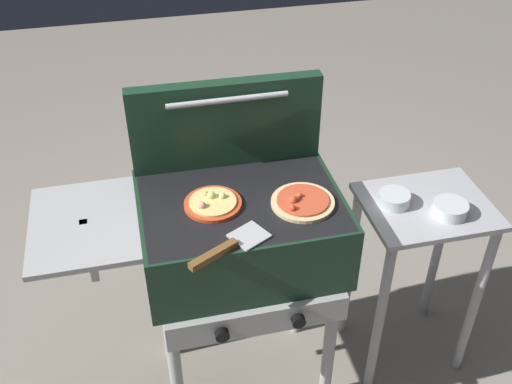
{
  "coord_description": "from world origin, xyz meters",
  "views": [
    {
      "loc": [
        -0.29,
        -1.47,
        2.05
      ],
      "look_at": [
        0.05,
        0.0,
        0.92
      ],
      "focal_mm": 42.43,
      "sensor_mm": 36.0,
      "label": 1
    }
  ],
  "objects": [
    {
      "name": "ground_plane",
      "position": [
        0.0,
        0.0,
        0.0
      ],
      "size": [
        8.0,
        8.0,
        0.0
      ],
      "primitive_type": "plane",
      "color": "gray"
    },
    {
      "name": "pizza_pepperoni",
      "position": [
        0.18,
        -0.07,
        0.91
      ],
      "size": [
        0.2,
        0.2,
        0.04
      ],
      "color": "beige",
      "rests_on": "grill"
    },
    {
      "name": "topping_bowl_near",
      "position": [
        0.71,
        -0.07,
        0.78
      ],
      "size": [
        0.12,
        0.12,
        0.04
      ],
      "color": "silver",
      "rests_on": "prep_table"
    },
    {
      "name": "pizza_cheese",
      "position": [
        -0.09,
        -0.01,
        0.91
      ],
      "size": [
        0.18,
        0.18,
        0.04
      ],
      "color": "#C64723",
      "rests_on": "grill"
    },
    {
      "name": "prep_table",
      "position": [
        0.66,
        0.0,
        0.54
      ],
      "size": [
        0.44,
        0.36,
        0.76
      ],
      "color": "#B2B2B7",
      "rests_on": "ground_plane"
    },
    {
      "name": "spatula",
      "position": [
        -0.08,
        -0.22,
        0.91
      ],
      "size": [
        0.26,
        0.17,
        0.02
      ],
      "color": "#B7BABF",
      "rests_on": "grill"
    },
    {
      "name": "topping_bowl_far",
      "position": [
        0.54,
        0.03,
        0.78
      ],
      "size": [
        0.11,
        0.11,
        0.04
      ],
      "color": "silver",
      "rests_on": "prep_table"
    },
    {
      "name": "grill_lid_open",
      "position": [
        0.0,
        0.21,
        1.05
      ],
      "size": [
        0.63,
        0.09,
        0.3
      ],
      "color": "#193823",
      "rests_on": "grill"
    },
    {
      "name": "grill",
      "position": [
        -0.01,
        -0.0,
        0.76
      ],
      "size": [
        0.96,
        0.53,
        0.9
      ],
      "color": "#193823",
      "rests_on": "ground_plane"
    }
  ]
}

